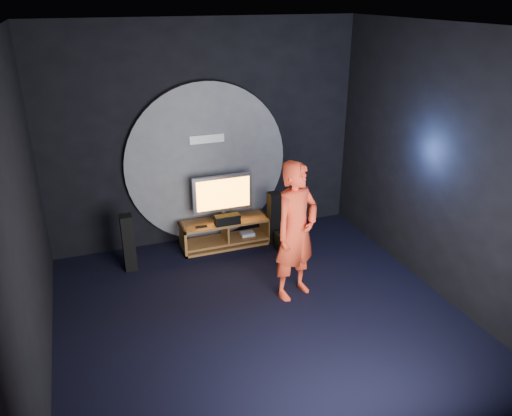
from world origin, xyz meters
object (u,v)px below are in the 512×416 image
(tv, at_px, (223,195))
(tower_speaker_right, at_px, (274,218))
(media_console, at_px, (226,234))
(subwoofer, at_px, (285,242))
(tower_speaker_left, at_px, (128,243))
(player, at_px, (296,231))

(tv, bearing_deg, tower_speaker_right, -16.40)
(media_console, distance_m, tv, 0.66)
(tower_speaker_right, bearing_deg, tv, 163.60)
(tv, relative_size, tower_speaker_right, 1.11)
(tower_speaker_right, relative_size, subwoofer, 2.99)
(media_console, xyz_separation_m, subwoofer, (0.84, -0.48, -0.05))
(tv, xyz_separation_m, tower_speaker_right, (0.78, -0.23, -0.42))
(media_console, height_order, subwoofer, media_console)
(tower_speaker_left, xyz_separation_m, subwoofer, (2.40, -0.24, -0.29))
(subwoofer, bearing_deg, tv, 147.44)
(tv, relative_size, tower_speaker_left, 1.11)
(tv, distance_m, tower_speaker_right, 0.91)
(tower_speaker_right, height_order, player, player)
(tv, height_order, player, player)
(player, bearing_deg, tower_speaker_left, 123.72)
(tower_speaker_left, height_order, tower_speaker_right, same)
(tv, xyz_separation_m, player, (0.47, -1.74, 0.10))
(tower_speaker_left, relative_size, player, 0.46)
(tower_speaker_right, relative_size, player, 0.46)
(tv, bearing_deg, player, -74.82)
(subwoofer, bearing_deg, media_console, 150.58)
(tower_speaker_left, xyz_separation_m, tower_speaker_right, (2.33, 0.07, 0.00))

